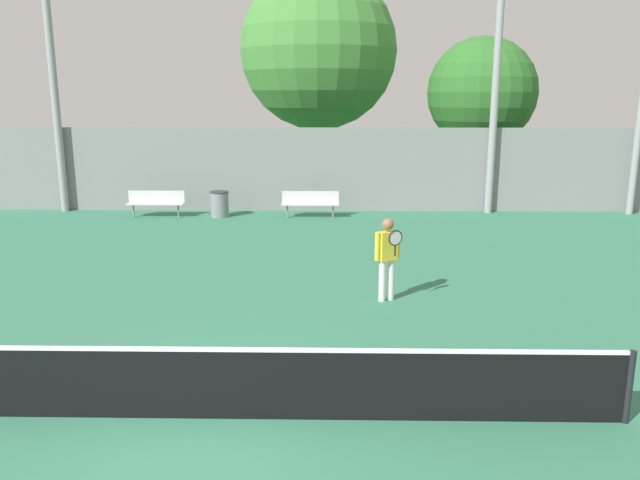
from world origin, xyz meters
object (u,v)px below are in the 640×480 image
bench_courtside_far (310,201)px  tree_green_tall (482,93)px  tennis_net (204,383)px  tennis_player (387,254)px  trash_bin (220,204)px  light_pole_near_left (499,27)px  bench_courtside_near (156,201)px  light_pole_center_back (49,34)px  tree_green_broad (319,50)px

bench_courtside_far → tree_green_tall: (6.87, 5.66, 3.58)m
tennis_net → tree_green_tall: 20.99m
tennis_player → tree_green_tall: bearing=43.5°
tennis_net → trash_bin: size_ratio=12.42×
bench_courtside_far → light_pole_near_left: light_pole_near_left is taller
tennis_net → light_pole_near_left: bearing=63.8°
bench_courtside_near → bench_courtside_far: same height
tennis_net → tennis_player: bearing=60.2°
bench_courtside_near → light_pole_center_back: bearing=164.1°
bench_courtside_far → tree_green_broad: (0.14, 6.85, 5.33)m
trash_bin → tree_green_tall: bearing=29.4°
tennis_net → tennis_player: 5.51m
tennis_net → trash_bin: (-2.19, 13.55, -0.06)m
light_pole_center_back → tree_green_tall: size_ratio=1.65×
bench_courtside_near → tree_green_tall: (12.11, 5.66, 3.58)m
tennis_player → bench_courtside_near: (-7.07, 8.73, -0.41)m
light_pole_near_left → tree_green_tall: bearing=82.3°
tennis_player → light_pole_center_back: light_pole_center_back is taller
light_pole_near_left → tree_green_tall: (0.63, 4.64, -2.10)m
bench_courtside_near → light_pole_near_left: 12.85m
tennis_net → light_pole_center_back: 17.44m
tennis_player → light_pole_near_left: size_ratio=0.16×
tennis_net → tree_green_broad: size_ratio=1.17×
bench_courtside_far → trash_bin: 3.08m
bench_courtside_near → bench_courtside_far: 5.24m
tennis_net → light_pole_near_left: size_ratio=1.00×
tennis_net → tree_green_tall: (7.76, 19.16, 3.64)m
tennis_player → tree_green_broad: 16.43m
light_pole_center_back → trash_bin: 8.07m
light_pole_near_left → tree_green_tall: 5.13m
tennis_player → light_pole_center_back: size_ratio=0.16×
tree_green_broad → bench_courtside_near: bearing=-128.1°
bench_courtside_near → tree_green_broad: bearing=51.9°
light_pole_near_left → trash_bin: size_ratio=12.47×
bench_courtside_far → trash_bin: size_ratio=2.22×
trash_bin → tree_green_broad: tree_green_broad is taller
tree_green_tall → tree_green_broad: (-6.74, 1.19, 1.75)m
tennis_net → trash_bin: tennis_net is taller
tennis_player → bench_courtside_far: tennis_player is taller
bench_courtside_near → tree_green_broad: (5.37, 6.85, 5.33)m
light_pole_center_back → tree_green_broad: (8.94, 5.84, -0.16)m
tennis_player → trash_bin: (-4.92, 8.78, -0.53)m
bench_courtside_far → light_pole_near_left: bearing=9.3°
trash_bin → bench_courtside_near: bearing=-178.7°
bench_courtside_near → bench_courtside_far: (5.24, 0.00, 0.00)m
tennis_player → trash_bin: 10.08m
light_pole_near_left → tree_green_tall: size_ratio=1.70×
light_pole_center_back → tree_green_tall: 16.46m
light_pole_near_left → light_pole_center_back: light_pole_near_left is taller
light_pole_center_back → tree_green_broad: bearing=33.1°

